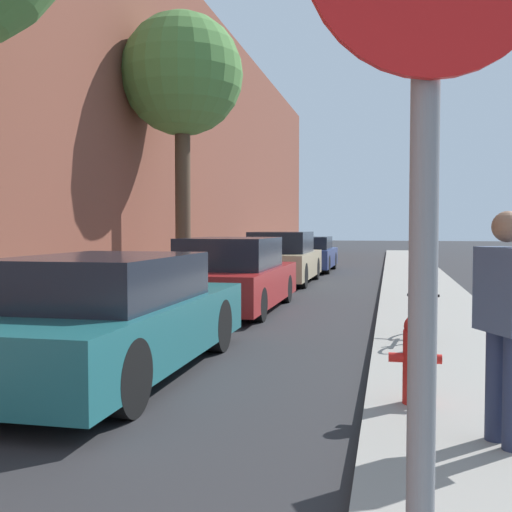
% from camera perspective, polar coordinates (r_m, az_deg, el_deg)
% --- Properties ---
extents(ground_plane, '(120.00, 120.00, 0.00)m').
position_cam_1_polar(ground_plane, '(15.53, 4.39, -3.39)').
color(ground_plane, '#28282B').
extents(sidewalk_left, '(2.00, 52.00, 0.12)m').
position_cam_1_polar(sidewalk_left, '(16.17, -5.85, -2.94)').
color(sidewalk_left, gray).
rests_on(sidewalk_left, ground).
extents(sidewalk_right, '(2.00, 52.00, 0.12)m').
position_cam_1_polar(sidewalk_right, '(15.40, 15.16, -3.30)').
color(sidewalk_right, gray).
rests_on(sidewalk_right, ground).
extents(building_facade_left, '(0.70, 52.00, 9.02)m').
position_cam_1_polar(building_facade_left, '(16.81, -10.41, 12.47)').
color(building_facade_left, brown).
rests_on(building_facade_left, ground).
extents(parked_car_teal, '(1.80, 4.65, 1.33)m').
position_cam_1_polar(parked_car_teal, '(7.05, -13.13, -5.52)').
color(parked_car_teal, black).
rests_on(parked_car_teal, ground).
extents(parked_car_red, '(1.83, 4.54, 1.43)m').
position_cam_1_polar(parked_car_red, '(12.19, -2.17, -1.89)').
color(parked_car_red, black).
rests_on(parked_car_red, ground).
extents(parked_car_champagne, '(1.78, 4.58, 1.50)m').
position_cam_1_polar(parked_car_champagne, '(18.04, 2.45, -0.28)').
color(parked_car_champagne, black).
rests_on(parked_car_champagne, ground).
extents(parked_car_navy, '(1.81, 4.12, 1.29)m').
position_cam_1_polar(parked_car_navy, '(23.00, 4.85, 0.14)').
color(parked_car_navy, black).
rests_on(parked_car_navy, ground).
extents(street_tree_far, '(2.87, 2.87, 6.56)m').
position_cam_1_polar(street_tree_far, '(15.28, -6.81, 16.04)').
color(street_tree_far, '#4C3A2B').
rests_on(street_tree_far, sidewalk_left).
extents(fire_hydrant, '(0.45, 0.21, 0.77)m').
position_cam_1_polar(fire_hydrant, '(5.56, 14.43, -9.10)').
color(fire_hydrant, red).
rests_on(fire_hydrant, sidewalk_right).
extents(traffic_sign_post, '(0.71, 0.17, 2.72)m').
position_cam_1_polar(traffic_sign_post, '(1.56, 15.55, 12.93)').
color(traffic_sign_post, gray).
rests_on(traffic_sign_post, sidewalk_right).
extents(pedestrian, '(0.41, 0.52, 1.63)m').
position_cam_1_polar(pedestrian, '(4.64, 22.05, -5.07)').
color(pedestrian, '#283351').
rests_on(pedestrian, sidewalk_right).
extents(bicycle, '(0.44, 1.53, 0.63)m').
position_cam_1_polar(bicycle, '(8.65, 14.94, -5.36)').
color(bicycle, black).
rests_on(bicycle, sidewalk_right).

